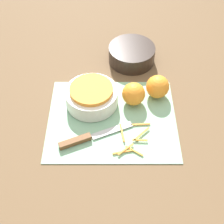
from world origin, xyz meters
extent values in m
plane|color=brown|center=(0.00, 0.00, 0.00)|extent=(4.00, 4.00, 0.00)
cube|color=#84B793|center=(0.00, 0.00, 0.00)|extent=(0.42, 0.34, 0.01)
cylinder|color=silver|center=(-0.07, 0.07, 0.03)|extent=(0.17, 0.17, 0.06)
cylinder|color=orange|center=(-0.07, 0.07, 0.07)|extent=(0.14, 0.14, 0.02)
cylinder|color=black|center=(0.08, 0.30, 0.03)|extent=(0.18, 0.18, 0.06)
cube|color=brown|center=(-0.11, -0.10, 0.01)|extent=(0.10, 0.06, 0.02)
cube|color=silver|center=(0.00, -0.05, 0.01)|extent=(0.13, 0.07, 0.00)
sphere|color=orange|center=(0.07, 0.07, 0.05)|extent=(0.08, 0.08, 0.08)
sphere|color=orange|center=(0.16, 0.11, 0.05)|extent=(0.08, 0.08, 0.08)
cube|color=orange|center=(0.09, -0.03, 0.01)|extent=(0.06, 0.01, 0.00)
cube|color=orange|center=(0.09, -0.09, 0.01)|extent=(0.05, 0.01, 0.00)
cube|color=orange|center=(0.03, -0.06, 0.01)|extent=(0.02, 0.07, 0.00)
cube|color=gold|center=(0.07, -0.13, 0.01)|extent=(0.05, 0.04, 0.00)
cube|color=orange|center=(0.03, -0.13, 0.01)|extent=(0.06, 0.02, 0.00)
cube|color=orange|center=(0.09, -0.07, 0.01)|extent=(0.05, 0.05, 0.00)
cube|color=orange|center=(0.04, -0.13, 0.01)|extent=(0.05, 0.04, 0.00)
camera|label=1|loc=(0.00, -0.65, 0.80)|focal=50.00mm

